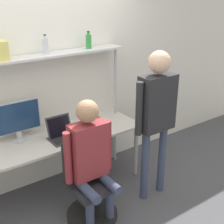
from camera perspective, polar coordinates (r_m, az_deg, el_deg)
name	(u,v)px	position (r m, az deg, el deg)	size (l,w,h in m)	color
ground_plane	(79,202)	(3.86, -6.13, -16.10)	(12.00, 12.00, 0.00)	#4C4C51
wall_back	(45,78)	(3.80, -12.20, 6.01)	(8.00, 0.06, 2.70)	silver
desk	(62,141)	(3.75, -9.16, -5.24)	(1.96, 0.66, 0.74)	beige
shelf_unit	(50,74)	(3.63, -11.26, 6.76)	(1.86, 0.25, 1.67)	silver
monitor	(17,120)	(3.63, -16.94, -1.33)	(0.53, 0.21, 0.46)	#B7B7BC
laptop	(61,133)	(3.62, -9.30, -3.76)	(0.30, 0.26, 0.26)	#333338
cell_phone	(82,132)	(3.75, -5.54, -3.72)	(0.07, 0.15, 0.01)	black
office_chair	(89,195)	(3.52, -4.15, -14.83)	(0.56, 0.56, 0.89)	black
person_seated	(90,154)	(3.19, -3.97, -7.61)	(0.55, 0.47, 1.37)	#38425B
person_standing	(157,108)	(3.44, 8.18, 0.82)	(0.58, 0.24, 1.77)	#38425B
bottle_green	(89,41)	(3.79, -4.32, 12.78)	(0.07, 0.07, 0.20)	#2D8C3F
bottle_clear	(46,46)	(3.55, -12.06, 11.73)	(0.06, 0.06, 0.21)	silver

